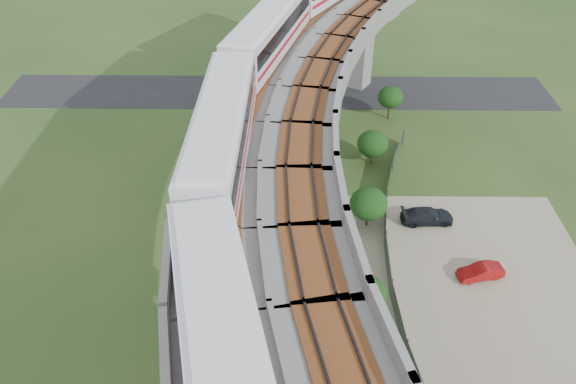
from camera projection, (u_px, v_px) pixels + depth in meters
The scene contains 12 objects.
ground at pixel (266, 294), 38.18m from camera, with size 160.00×160.00×0.00m, color #29471C.
dirt_lot at pixel (479, 318), 36.44m from camera, with size 18.00×26.00×0.04m, color gray.
asphalt_road at pixel (277, 92), 62.15m from camera, with size 60.00×8.00×0.03m, color #232326.
viaduct at pixel (328, 187), 32.71m from camera, with size 19.58×73.98×11.40m.
metro_train at pixel (278, 80), 36.66m from camera, with size 14.33×60.84×3.64m.
fence at pixel (410, 287), 37.64m from camera, with size 3.87×38.73×1.50m.
tree_0 at pixel (390, 97), 55.93m from camera, with size 2.55×2.55×3.52m.
tree_1 at pixel (373, 144), 49.67m from camera, with size 2.81×2.81×3.24m.
tree_2 at pixel (369, 204), 42.67m from camera, with size 2.92×2.92×3.35m.
tree_3 at pixel (368, 294), 34.77m from camera, with size 2.48×2.48×3.58m.
car_red at pixel (481, 272), 39.03m from camera, with size 1.13×3.24×1.07m, color maroon.
car_dark at pixel (427, 216), 43.85m from camera, with size 1.67×4.12×1.19m, color black.
Camera 1 is at (1.83, -26.34, 28.47)m, focal length 35.00 mm.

